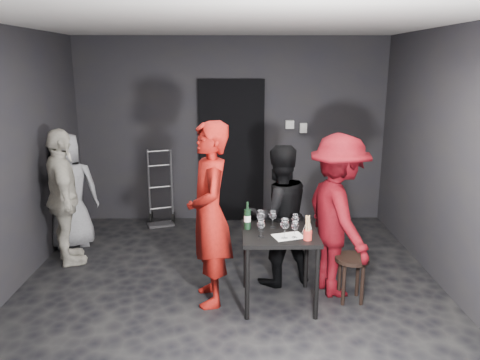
{
  "coord_description": "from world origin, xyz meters",
  "views": [
    {
      "loc": [
        0.05,
        -4.34,
        2.33
      ],
      "look_at": [
        0.1,
        0.25,
        1.17
      ],
      "focal_mm": 35.0,
      "sensor_mm": 36.0,
      "label": 1
    }
  ],
  "objects_px": {
    "tasting_table": "(279,241)",
    "woman_black": "(278,215)",
    "server_red": "(209,196)",
    "hand_truck": "(161,210)",
    "breadstick_cup": "(308,228)",
    "man_maroon": "(338,207)",
    "bystander_grey": "(69,191)",
    "bystander_cream": "(63,193)",
    "wine_bottle": "(247,218)",
    "stool": "(352,266)"
  },
  "relations": [
    {
      "from": "woman_black",
      "to": "bystander_cream",
      "type": "bearing_deg",
      "value": -31.96
    },
    {
      "from": "tasting_table",
      "to": "bystander_grey",
      "type": "distance_m",
      "value": 2.95
    },
    {
      "from": "woman_black",
      "to": "man_maroon",
      "type": "xyz_separation_m",
      "value": [
        0.58,
        -0.24,
        0.16
      ]
    },
    {
      "from": "hand_truck",
      "to": "wine_bottle",
      "type": "bearing_deg",
      "value": -81.65
    },
    {
      "from": "woman_black",
      "to": "breadstick_cup",
      "type": "distance_m",
      "value": 0.72
    },
    {
      "from": "breadstick_cup",
      "to": "bystander_cream",
      "type": "bearing_deg",
      "value": 155.65
    },
    {
      "from": "man_maroon",
      "to": "breadstick_cup",
      "type": "xyz_separation_m",
      "value": [
        -0.37,
        -0.44,
        -0.06
      ]
    },
    {
      "from": "bystander_cream",
      "to": "wine_bottle",
      "type": "height_order",
      "value": "bystander_cream"
    },
    {
      "from": "hand_truck",
      "to": "tasting_table",
      "type": "bearing_deg",
      "value": -76.79
    },
    {
      "from": "man_maroon",
      "to": "bystander_grey",
      "type": "height_order",
      "value": "man_maroon"
    },
    {
      "from": "bystander_cream",
      "to": "hand_truck",
      "type": "bearing_deg",
      "value": -59.44
    },
    {
      "from": "man_maroon",
      "to": "bystander_grey",
      "type": "xyz_separation_m",
      "value": [
        -3.15,
        1.27,
        -0.18
      ]
    },
    {
      "from": "hand_truck",
      "to": "server_red",
      "type": "bearing_deg",
      "value": -89.46
    },
    {
      "from": "bystander_cream",
      "to": "bystander_grey",
      "type": "xyz_separation_m",
      "value": [
        -0.12,
        0.52,
        -0.13
      ]
    },
    {
      "from": "bystander_cream",
      "to": "bystander_grey",
      "type": "height_order",
      "value": "bystander_cream"
    },
    {
      "from": "woman_black",
      "to": "hand_truck",
      "type": "bearing_deg",
      "value": -70.81
    },
    {
      "from": "tasting_table",
      "to": "wine_bottle",
      "type": "bearing_deg",
      "value": 166.16
    },
    {
      "from": "tasting_table",
      "to": "bystander_grey",
      "type": "xyz_separation_m",
      "value": [
        -2.54,
        1.5,
        0.09
      ]
    },
    {
      "from": "server_red",
      "to": "wine_bottle",
      "type": "height_order",
      "value": "server_red"
    },
    {
      "from": "bystander_cream",
      "to": "bystander_grey",
      "type": "relative_size",
      "value": 1.17
    },
    {
      "from": "stool",
      "to": "breadstick_cup",
      "type": "height_order",
      "value": "breadstick_cup"
    },
    {
      "from": "hand_truck",
      "to": "bystander_grey",
      "type": "xyz_separation_m",
      "value": [
        -1.02,
        -0.87,
        0.53
      ]
    },
    {
      "from": "server_red",
      "to": "woman_black",
      "type": "xyz_separation_m",
      "value": [
        0.7,
        0.41,
        -0.33
      ]
    },
    {
      "from": "hand_truck",
      "to": "bystander_grey",
      "type": "distance_m",
      "value": 1.44
    },
    {
      "from": "server_red",
      "to": "bystander_cream",
      "type": "distance_m",
      "value": 1.99
    },
    {
      "from": "stool",
      "to": "hand_truck",
      "type": "bearing_deg",
      "value": 133.89
    },
    {
      "from": "stool",
      "to": "server_red",
      "type": "bearing_deg",
      "value": 178.9
    },
    {
      "from": "bystander_cream",
      "to": "tasting_table",
      "type": "bearing_deg",
      "value": -138.6
    },
    {
      "from": "stool",
      "to": "tasting_table",
      "type": "bearing_deg",
      "value": -177.93
    },
    {
      "from": "tasting_table",
      "to": "server_red",
      "type": "relative_size",
      "value": 0.34
    },
    {
      "from": "bystander_cream",
      "to": "bystander_grey",
      "type": "bearing_deg",
      "value": -13.23
    },
    {
      "from": "hand_truck",
      "to": "breadstick_cup",
      "type": "bearing_deg",
      "value": -75.37
    },
    {
      "from": "breadstick_cup",
      "to": "hand_truck",
      "type": "bearing_deg",
      "value": 124.23
    },
    {
      "from": "man_maroon",
      "to": "tasting_table",
      "type": "bearing_deg",
      "value": 96.14
    },
    {
      "from": "bystander_grey",
      "to": "breadstick_cup",
      "type": "xyz_separation_m",
      "value": [
        2.78,
        -1.72,
        0.12
      ]
    },
    {
      "from": "hand_truck",
      "to": "tasting_table",
      "type": "height_order",
      "value": "hand_truck"
    },
    {
      "from": "hand_truck",
      "to": "bystander_grey",
      "type": "relative_size",
      "value": 0.75
    },
    {
      "from": "server_red",
      "to": "stool",
      "type": "bearing_deg",
      "value": 78.87
    },
    {
      "from": "man_maroon",
      "to": "breadstick_cup",
      "type": "relative_size",
      "value": 7.42
    },
    {
      "from": "hand_truck",
      "to": "tasting_table",
      "type": "distance_m",
      "value": 2.85
    },
    {
      "from": "bystander_grey",
      "to": "breadstick_cup",
      "type": "height_order",
      "value": "bystander_grey"
    },
    {
      "from": "bystander_grey",
      "to": "bystander_cream",
      "type": "bearing_deg",
      "value": 82.47
    },
    {
      "from": "stool",
      "to": "woman_black",
      "type": "distance_m",
      "value": 0.91
    },
    {
      "from": "tasting_table",
      "to": "woman_black",
      "type": "relative_size",
      "value": 0.49
    },
    {
      "from": "server_red",
      "to": "wine_bottle",
      "type": "distance_m",
      "value": 0.44
    },
    {
      "from": "tasting_table",
      "to": "man_maroon",
      "type": "distance_m",
      "value": 0.7
    },
    {
      "from": "server_red",
      "to": "bystander_grey",
      "type": "height_order",
      "value": "server_red"
    },
    {
      "from": "wine_bottle",
      "to": "breadstick_cup",
      "type": "bearing_deg",
      "value": -28.63
    },
    {
      "from": "stool",
      "to": "wine_bottle",
      "type": "height_order",
      "value": "wine_bottle"
    },
    {
      "from": "hand_truck",
      "to": "server_red",
      "type": "relative_size",
      "value": 0.51
    }
  ]
}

